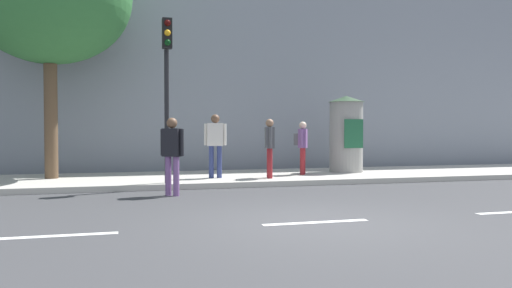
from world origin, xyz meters
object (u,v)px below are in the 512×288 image
(traffic_light, at_px, (167,73))
(pedestrian_near_pole, at_px, (302,143))
(pedestrian_tallest, at_px, (215,140))
(pedestrian_with_backpack, at_px, (270,143))
(pedestrian_in_dark_shirt, at_px, (172,150))
(poster_column, at_px, (346,133))

(traffic_light, height_order, pedestrian_near_pole, traffic_light)
(traffic_light, bearing_deg, pedestrian_tallest, 37.49)
(pedestrian_with_backpack, distance_m, pedestrian_tallest, 1.53)
(pedestrian_with_backpack, distance_m, pedestrian_near_pole, 1.49)
(traffic_light, distance_m, pedestrian_tallest, 2.50)
(traffic_light, bearing_deg, pedestrian_in_dark_shirt, -90.44)
(pedestrian_near_pole, height_order, pedestrian_tallest, pedestrian_tallest)
(pedestrian_near_pole, bearing_deg, pedestrian_tallest, -172.49)
(poster_column, xyz_separation_m, pedestrian_with_backpack, (-2.97, -1.31, -0.26))
(traffic_light, distance_m, pedestrian_with_backpack, 3.48)
(poster_column, bearing_deg, traffic_light, -161.38)
(poster_column, distance_m, pedestrian_in_dark_shirt, 6.74)
(traffic_light, height_order, pedestrian_tallest, traffic_light)
(traffic_light, xyz_separation_m, pedestrian_in_dark_shirt, (-0.01, -1.30, -1.89))
(traffic_light, xyz_separation_m, pedestrian_tallest, (1.43, 1.10, -1.73))
(pedestrian_near_pole, bearing_deg, traffic_light, -160.68)
(poster_column, distance_m, pedestrian_with_backpack, 3.25)
(pedestrian_in_dark_shirt, relative_size, pedestrian_near_pole, 1.11)
(pedestrian_in_dark_shirt, distance_m, pedestrian_near_pole, 5.01)
(traffic_light, height_order, pedestrian_with_backpack, traffic_light)
(traffic_light, relative_size, pedestrian_in_dark_shirt, 2.32)
(traffic_light, relative_size, pedestrian_tallest, 2.31)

